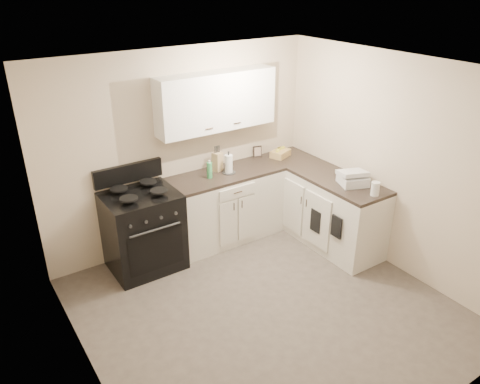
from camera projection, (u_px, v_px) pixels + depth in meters
floor at (266, 308)px, 5.00m from camera, size 3.60×3.60×0.00m
ceiling at (273, 72)px, 3.93m from camera, size 3.60×3.60×0.00m
wall_back at (182, 150)px, 5.82m from camera, size 3.60×0.00×3.60m
wall_right at (394, 165)px, 5.37m from camera, size 0.00×3.60×3.60m
wall_left at (80, 264)px, 3.56m from camera, size 0.00×3.60×3.60m
wall_front at (431, 306)px, 3.11m from camera, size 3.60×0.00×3.60m
base_cabinets_back at (225, 208)px, 6.15m from camera, size 1.55×0.60×0.90m
base_cabinets_right at (319, 206)px, 6.20m from camera, size 0.60×1.90×0.90m
countertop_back at (224, 175)px, 5.95m from camera, size 1.55×0.60×0.04m
countertop_right at (322, 173)px, 6.00m from camera, size 0.60×1.90×0.04m
upper_cabinets at (216, 101)px, 5.67m from camera, size 1.55×0.30×0.70m
stove at (143, 232)px, 5.55m from camera, size 0.83×0.71×1.01m
knife_block at (217, 162)px, 5.97m from camera, size 0.14×0.14×0.25m
paper_towel at (229, 164)px, 5.91m from camera, size 0.10×0.10×0.24m
soap_bottle at (210, 170)px, 5.77m from camera, size 0.07×0.07×0.20m
picture_frame at (257, 151)px, 6.44m from camera, size 0.13×0.07×0.15m
wicker_basket at (280, 153)px, 6.45m from camera, size 0.32×0.27×0.09m
countertop_grill at (353, 180)px, 5.61m from camera, size 0.40×0.39×0.11m
glass_jar at (375, 189)px, 5.33m from camera, size 0.10×0.10×0.16m
oven_mitt_near at (336, 227)px, 5.52m from camera, size 0.02×0.16×0.27m
oven_mitt_far at (316, 221)px, 5.82m from camera, size 0.02×0.17×0.29m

